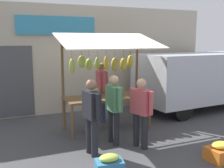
# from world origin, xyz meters

# --- Properties ---
(ground_plane) EXTENTS (40.00, 40.00, 0.00)m
(ground_plane) POSITION_xyz_m (0.00, 0.00, 0.00)
(ground_plane) COLOR #424244
(street_backdrop) EXTENTS (9.00, 0.30, 3.40)m
(street_backdrop) POSITION_xyz_m (0.06, -2.20, 1.70)
(street_backdrop) COLOR #B2A893
(street_backdrop) RESTS_ON ground
(market_stall) EXTENTS (2.50, 1.46, 2.50)m
(market_stall) POSITION_xyz_m (-0.02, -0.08, 1.55)
(market_stall) COLOR brown
(market_stall) RESTS_ON ground
(vendor_with_sunhat) EXTENTS (0.45, 0.72, 1.72)m
(vendor_with_sunhat) POSITION_xyz_m (-0.13, -0.75, 1.03)
(vendor_with_sunhat) COLOR navy
(vendor_with_sunhat) RESTS_ON ground
(shopper_with_shopping_bag) EXTENTS (0.23, 0.68, 1.56)m
(shopper_with_shopping_bag) POSITION_xyz_m (0.24, 0.97, 0.89)
(shopper_with_shopping_bag) COLOR #232328
(shopper_with_shopping_bag) RESTS_ON ground
(shopper_in_grey_tee) EXTENTS (0.34, 0.64, 1.52)m
(shopper_in_grey_tee) POSITION_xyz_m (-0.20, 1.40, 0.86)
(shopper_in_grey_tee) COLOR #232328
(shopper_in_grey_tee) RESTS_ON ground
(shopper_with_ponytail) EXTENTS (0.27, 0.67, 1.56)m
(shopper_with_ponytail) POSITION_xyz_m (0.89, 1.35, 0.89)
(shopper_with_ponytail) COLOR #232328
(shopper_with_ponytail) RESTS_ON ground
(parked_van) EXTENTS (4.53, 2.19, 1.88)m
(parked_van) POSITION_xyz_m (-3.58, -0.81, 1.12)
(parked_van) COLOR silver
(parked_van) RESTS_ON ground
(produce_crate_near) EXTENTS (0.51, 0.40, 0.43)m
(produce_crate_near) POSITION_xyz_m (0.94, 2.39, 0.20)
(produce_crate_near) COLOR teal
(produce_crate_near) RESTS_ON ground
(produce_crate_side) EXTENTS (0.55, 0.45, 0.37)m
(produce_crate_side) POSITION_xyz_m (-1.31, 2.59, 0.17)
(produce_crate_side) COLOR #D1661E
(produce_crate_side) RESTS_ON ground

